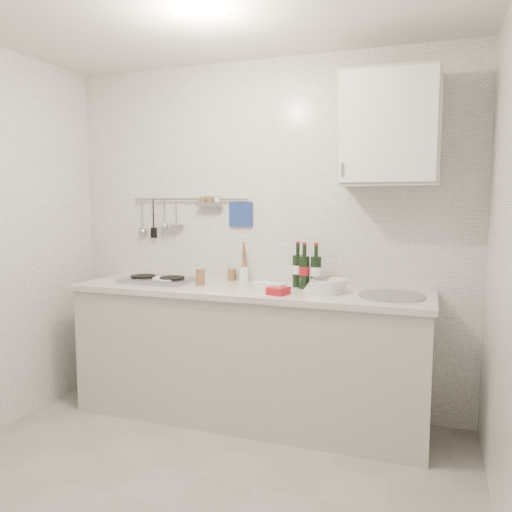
{
  "coord_description": "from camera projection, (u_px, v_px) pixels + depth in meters",
  "views": [
    {
      "loc": [
        1.17,
        -2.03,
        1.51
      ],
      "look_at": [
        0.13,
        0.9,
        1.16
      ],
      "focal_mm": 35.0,
      "sensor_mm": 36.0,
      "label": 1
    }
  ],
  "objects": [
    {
      "name": "jar_d",
      "position": [
        200.0,
        276.0,
        3.5
      ],
      "size": [
        0.07,
        0.07,
        0.12
      ],
      "rotation": [
        0.0,
        0.0,
        -0.29
      ],
      "color": "brown",
      "rests_on": "counter"
    },
    {
      "name": "wall_rail",
      "position": [
        186.0,
        212.0,
        3.78
      ],
      "size": [
        0.98,
        0.09,
        0.34
      ],
      "color": "#93969B",
      "rests_on": "back_wall"
    },
    {
      "name": "plate_stack_sink",
      "position": [
        326.0,
        286.0,
        3.22
      ],
      "size": [
        0.28,
        0.27,
        0.09
      ],
      "rotation": [
        0.0,
        0.0,
        -0.3
      ],
      "color": "white",
      "rests_on": "counter"
    },
    {
      "name": "counter",
      "position": [
        249.0,
        357.0,
        3.45
      ],
      "size": [
        2.44,
        0.64,
        0.96
      ],
      "color": "#B0ADA2",
      "rests_on": "floor"
    },
    {
      "name": "jar_a",
      "position": [
        232.0,
        274.0,
        3.69
      ],
      "size": [
        0.06,
        0.06,
        0.09
      ],
      "rotation": [
        0.0,
        0.0,
        0.21
      ],
      "color": "brown",
      "rests_on": "counter"
    },
    {
      "name": "back_wall",
      "position": [
        262.0,
        236.0,
        3.64
      ],
      "size": [
        3.0,
        0.02,
        2.5
      ],
      "primitive_type": "cube",
      "color": "silver",
      "rests_on": "floor"
    },
    {
      "name": "utensil_crock",
      "position": [
        244.0,
        272.0,
        3.65
      ],
      "size": [
        0.07,
        0.07,
        0.29
      ],
      "rotation": [
        0.0,
        0.0,
        -0.17
      ],
      "color": "white",
      "rests_on": "counter"
    },
    {
      "name": "wall_cabinet",
      "position": [
        390.0,
        129.0,
        3.09
      ],
      "size": [
        0.6,
        0.38,
        0.7
      ],
      "color": "#B0ADA2",
      "rests_on": "back_wall"
    },
    {
      "name": "butter_dish",
      "position": [
        270.0,
        287.0,
        3.24
      ],
      "size": [
        0.21,
        0.14,
        0.06
      ],
      "primitive_type": "cube",
      "rotation": [
        0.0,
        0.0,
        -0.21
      ],
      "color": "white",
      "rests_on": "counter"
    },
    {
      "name": "strawberry_punnet",
      "position": [
        278.0,
        291.0,
        3.14
      ],
      "size": [
        0.15,
        0.15,
        0.05
      ],
      "primitive_type": "cube",
      "rotation": [
        0.0,
        0.0,
        -0.31
      ],
      "color": "red",
      "rests_on": "counter"
    },
    {
      "name": "plate_stack_hob",
      "position": [
        168.0,
        280.0,
        3.6
      ],
      "size": [
        0.25,
        0.25,
        0.03
      ],
      "rotation": [
        0.0,
        0.0,
        -0.4
      ],
      "color": "#5276BA",
      "rests_on": "counter"
    },
    {
      "name": "jar_b",
      "position": [
        332.0,
        283.0,
        3.34
      ],
      "size": [
        0.07,
        0.07,
        0.08
      ],
      "rotation": [
        0.0,
        0.0,
        0.28
      ],
      "color": "brown",
      "rests_on": "counter"
    },
    {
      "name": "wine_bottles",
      "position": [
        306.0,
        265.0,
        3.36
      ],
      "size": [
        0.21,
        0.13,
        0.31
      ],
      "rotation": [
        0.0,
        0.0,
        -0.36
      ],
      "color": "black",
      "rests_on": "counter"
    },
    {
      "name": "jar_c",
      "position": [
        333.0,
        282.0,
        3.34
      ],
      "size": [
        0.07,
        0.07,
        0.09
      ],
      "rotation": [
        0.0,
        0.0,
        0.06
      ],
      "color": "brown",
      "rests_on": "counter"
    },
    {
      "name": "floor",
      "position": [
        170.0,
        508.0,
        2.46
      ],
      "size": [
        3.0,
        3.0,
        0.0
      ],
      "primitive_type": "plane",
      "color": "gray",
      "rests_on": "ground"
    }
  ]
}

